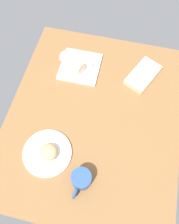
% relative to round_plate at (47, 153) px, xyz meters
% --- Properties ---
extents(dining_table, '(1.10, 0.90, 0.04)m').
position_rel_round_plate_xyz_m(dining_table, '(-0.25, 0.18, -0.03)').
color(dining_table, olive).
rests_on(dining_table, ground).
extents(round_plate, '(0.24, 0.24, 0.01)m').
position_rel_round_plate_xyz_m(round_plate, '(0.00, 0.00, 0.00)').
color(round_plate, white).
rests_on(round_plate, dining_table).
extents(scone_pastry, '(0.11, 0.11, 0.06)m').
position_rel_round_plate_xyz_m(scone_pastry, '(0.00, 0.01, 0.04)').
color(scone_pastry, tan).
rests_on(scone_pastry, round_plate).
extents(square_plate, '(0.23, 0.23, 0.02)m').
position_rel_round_plate_xyz_m(square_plate, '(-0.53, 0.03, 0.00)').
color(square_plate, white).
rests_on(square_plate, dining_table).
extents(sauce_cup, '(0.05, 0.05, 0.02)m').
position_rel_round_plate_xyz_m(sauce_cup, '(-0.55, 0.08, 0.02)').
color(sauce_cup, silver).
rests_on(sauce_cup, square_plate).
extents(breakfast_wrap, '(0.13, 0.16, 0.07)m').
position_rel_round_plate_xyz_m(breakfast_wrap, '(-0.52, -0.01, 0.04)').
color(breakfast_wrap, beige).
rests_on(breakfast_wrap, square_plate).
extents(book_stack, '(0.25, 0.20, 0.03)m').
position_rel_round_plate_xyz_m(book_stack, '(-0.55, 0.39, 0.01)').
color(book_stack, beige).
rests_on(book_stack, dining_table).
extents(coffee_mug, '(0.14, 0.09, 0.09)m').
position_rel_round_plate_xyz_m(coffee_mug, '(0.09, 0.19, 0.04)').
color(coffee_mug, '#2D518C').
rests_on(coffee_mug, dining_table).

